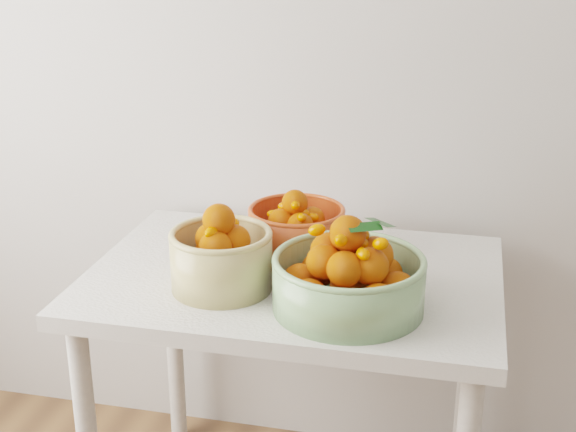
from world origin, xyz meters
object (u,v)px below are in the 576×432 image
table (294,308)px  bowl_green (349,278)px  bowl_cream (221,257)px  bowl_orange (296,231)px

table → bowl_green: (0.16, -0.16, 0.17)m
bowl_cream → bowl_green: size_ratio=0.58×
table → bowl_orange: bearing=98.9°
bowl_green → bowl_orange: bowl_green is taller
table → bowl_cream: bearing=-140.1°
bowl_orange → bowl_cream: bearing=-120.4°
bowl_cream → bowl_orange: size_ratio=0.99×
table → bowl_orange: 0.19m
table → bowl_orange: size_ratio=3.93×
bowl_orange → bowl_green: bearing=-56.2°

